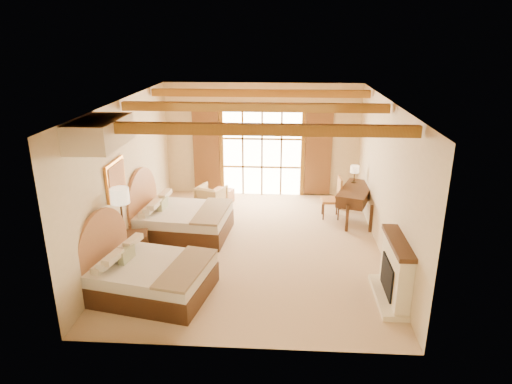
# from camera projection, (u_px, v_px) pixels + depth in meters

# --- Properties ---
(floor) EXTENTS (7.00, 7.00, 0.00)m
(floor) POSITION_uv_depth(u_px,v_px,m) (254.00, 245.00, 10.18)
(floor) COLOR #CDAF8B
(floor) RESTS_ON ground
(wall_back) EXTENTS (5.50, 0.00, 5.50)m
(wall_back) POSITION_uv_depth(u_px,v_px,m) (262.00, 140.00, 12.95)
(wall_back) COLOR beige
(wall_back) RESTS_ON ground
(wall_left) EXTENTS (0.00, 7.00, 7.00)m
(wall_left) POSITION_uv_depth(u_px,v_px,m) (127.00, 175.00, 9.81)
(wall_left) COLOR beige
(wall_left) RESTS_ON ground
(wall_right) EXTENTS (0.00, 7.00, 7.00)m
(wall_right) POSITION_uv_depth(u_px,v_px,m) (386.00, 180.00, 9.49)
(wall_right) COLOR beige
(wall_right) RESTS_ON ground
(ceiling) EXTENTS (7.00, 7.00, 0.00)m
(ceiling) POSITION_uv_depth(u_px,v_px,m) (254.00, 101.00, 9.12)
(ceiling) COLOR #B66834
(ceiling) RESTS_ON ground
(ceiling_beams) EXTENTS (5.39, 4.60, 0.18)m
(ceiling_beams) POSITION_uv_depth(u_px,v_px,m) (254.00, 107.00, 9.16)
(ceiling_beams) COLOR olive
(ceiling_beams) RESTS_ON ceiling
(french_doors) EXTENTS (3.95, 0.08, 2.60)m
(french_doors) POSITION_uv_depth(u_px,v_px,m) (262.00, 153.00, 13.01)
(french_doors) COLOR white
(french_doors) RESTS_ON ground
(fireplace) EXTENTS (0.46, 1.40, 1.16)m
(fireplace) POSITION_uv_depth(u_px,v_px,m) (394.00, 274.00, 7.98)
(fireplace) COLOR beige
(fireplace) RESTS_ON ground
(painting) EXTENTS (0.06, 0.95, 0.75)m
(painting) POSITION_uv_depth(u_px,v_px,m) (116.00, 179.00, 9.05)
(painting) COLOR orange
(painting) RESTS_ON wall_left
(canopy_valance) EXTENTS (0.70, 1.40, 0.45)m
(canopy_valance) POSITION_uv_depth(u_px,v_px,m) (100.00, 133.00, 7.46)
(canopy_valance) COLOR #F2E2C1
(canopy_valance) RESTS_ON ceiling
(bed_near) EXTENTS (2.31, 1.90, 1.33)m
(bed_near) POSITION_uv_depth(u_px,v_px,m) (143.00, 273.00, 8.20)
(bed_near) COLOR #422C15
(bed_near) RESTS_ON floor
(bed_far) EXTENTS (2.22, 1.76, 1.37)m
(bed_far) POSITION_uv_depth(u_px,v_px,m) (177.00, 218.00, 10.61)
(bed_far) COLOR #422C15
(bed_far) RESTS_ON floor
(nightstand) EXTENTS (0.55, 0.55, 0.55)m
(nightstand) POSITION_uv_depth(u_px,v_px,m) (137.00, 245.00, 9.58)
(nightstand) COLOR #422C15
(nightstand) RESTS_ON floor
(floor_lamp) EXTENTS (0.36, 0.36, 1.70)m
(floor_lamp) POSITION_uv_depth(u_px,v_px,m) (120.00, 201.00, 8.76)
(floor_lamp) COLOR #332618
(floor_lamp) RESTS_ON floor
(armchair) EXTENTS (0.89, 0.91, 0.64)m
(armchair) POSITION_uv_depth(u_px,v_px,m) (211.00, 197.00, 12.24)
(armchair) COLOR #A58B56
(armchair) RESTS_ON floor
(ottoman) EXTENTS (0.67, 0.67, 0.37)m
(ottoman) POSITION_uv_depth(u_px,v_px,m) (222.00, 196.00, 12.67)
(ottoman) COLOR #9F6342
(ottoman) RESTS_ON floor
(desk) EXTENTS (1.16, 1.70, 0.84)m
(desk) POSITION_uv_depth(u_px,v_px,m) (355.00, 203.00, 11.44)
(desk) COLOR #422C15
(desk) RESTS_ON floor
(desk_chair) EXTENTS (0.49, 0.49, 1.06)m
(desk_chair) POSITION_uv_depth(u_px,v_px,m) (332.00, 205.00, 11.63)
(desk_chair) COLOR olive
(desk_chair) RESTS_ON floor
(desk_lamp) EXTENTS (0.22, 0.22, 0.45)m
(desk_lamp) POSITION_uv_depth(u_px,v_px,m) (355.00, 170.00, 11.63)
(desk_lamp) COLOR #332618
(desk_lamp) RESTS_ON desk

